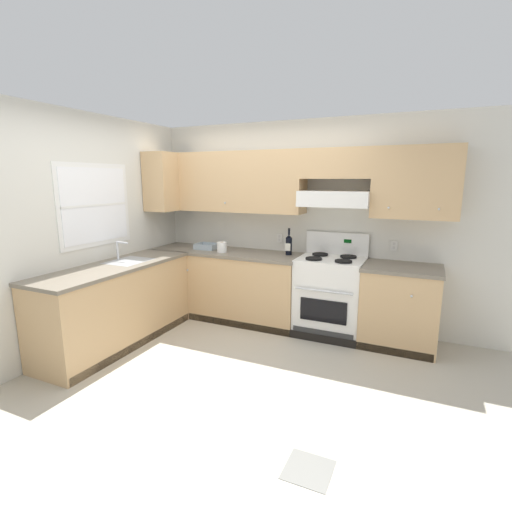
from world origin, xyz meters
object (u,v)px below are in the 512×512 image
paper_towel_roll (222,247)px  bowl (207,247)px  stove (330,295)px  wine_bottle (289,244)px

paper_towel_roll → bowl: bearing=157.7°
bowl → paper_towel_roll: bearing=-22.3°
stove → bowl: stove is taller
stove → wine_bottle: wine_bottle is taller
stove → paper_towel_roll: 1.49m
wine_bottle → bowl: bearing=-176.4°
bowl → paper_towel_roll: (0.31, -0.13, 0.04)m
wine_bottle → bowl: wine_bottle is taller
wine_bottle → bowl: (-1.15, -0.07, -0.11)m
wine_bottle → bowl: size_ratio=1.15×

